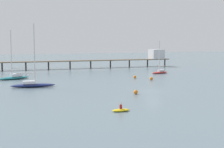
% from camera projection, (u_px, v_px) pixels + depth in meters
% --- Properties ---
extents(ground_plane, '(400.00, 400.00, 0.00)m').
position_uv_depth(ground_plane, '(153.00, 91.00, 62.26)').
color(ground_plane, slate).
extents(pier, '(77.76, 8.63, 6.52)m').
position_uv_depth(pier, '(114.00, 58.00, 119.38)').
color(pier, brown).
rests_on(pier, ground_plane).
extents(sailboat_red, '(6.40, 2.81, 9.67)m').
position_uv_depth(sailboat_red, '(160.00, 71.00, 96.74)').
color(sailboat_red, red).
rests_on(sailboat_red, ground_plane).
extents(sailboat_navy, '(9.44, 3.59, 13.22)m').
position_uv_depth(sailboat_navy, '(32.00, 84.00, 67.70)').
color(sailboat_navy, navy).
rests_on(sailboat_navy, ground_plane).
extents(sailboat_teal, '(8.74, 5.09, 12.33)m').
position_uv_depth(sailboat_teal, '(14.00, 77.00, 81.93)').
color(sailboat_teal, '#1E727A').
rests_on(sailboat_teal, ground_plane).
extents(dinghy_yellow, '(2.56, 1.25, 1.14)m').
position_uv_depth(dinghy_yellow, '(121.00, 110.00, 44.13)').
color(dinghy_yellow, yellow).
rests_on(dinghy_yellow, ground_plane).
extents(mooring_buoy_inner, '(0.78, 0.78, 0.78)m').
position_uv_depth(mooring_buoy_inner, '(136.00, 92.00, 58.56)').
color(mooring_buoy_inner, orange).
rests_on(mooring_buoy_inner, ground_plane).
extents(mooring_buoy_near, '(0.75, 0.75, 0.75)m').
position_uv_depth(mooring_buoy_near, '(135.00, 77.00, 83.94)').
color(mooring_buoy_near, orange).
rests_on(mooring_buoy_near, ground_plane).
extents(mooring_buoy_far, '(0.80, 0.80, 0.80)m').
position_uv_depth(mooring_buoy_far, '(151.00, 79.00, 80.03)').
color(mooring_buoy_far, orange).
rests_on(mooring_buoy_far, ground_plane).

